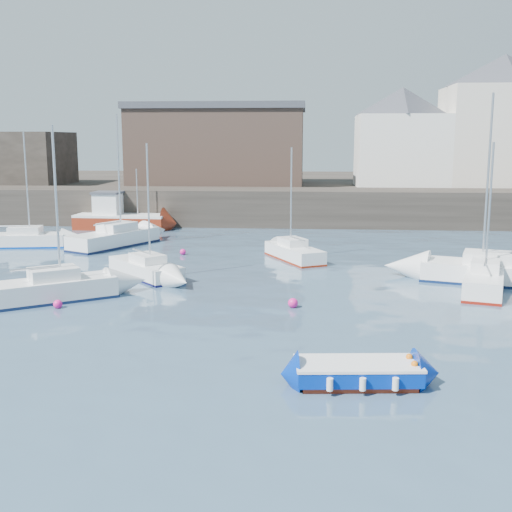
# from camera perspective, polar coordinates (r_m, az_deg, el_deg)

# --- Properties ---
(water) EXTENTS (220.00, 220.00, 0.00)m
(water) POSITION_cam_1_polar(r_m,az_deg,el_deg) (20.28, -2.69, -10.31)
(water) COLOR #2D4760
(water) RESTS_ON ground
(quay_wall) EXTENTS (90.00, 5.00, 3.00)m
(quay_wall) POSITION_cam_1_polar(r_m,az_deg,el_deg) (54.17, 1.91, 4.37)
(quay_wall) COLOR #28231E
(quay_wall) RESTS_ON ground
(land_strip) EXTENTS (90.00, 32.00, 2.80)m
(land_strip) POSITION_cam_1_polar(r_m,az_deg,el_deg) (72.09, 2.56, 5.79)
(land_strip) COLOR #28231E
(land_strip) RESTS_ON ground
(bldg_east_a) EXTENTS (13.36, 13.36, 11.80)m
(bldg_east_a) POSITION_cam_1_polar(r_m,az_deg,el_deg) (63.33, 21.02, 11.19)
(bldg_east_a) COLOR beige
(bldg_east_a) RESTS_ON land_strip
(bldg_east_d) EXTENTS (11.14, 11.14, 8.95)m
(bldg_east_d) POSITION_cam_1_polar(r_m,az_deg,el_deg) (60.93, 12.79, 10.32)
(bldg_east_d) COLOR white
(bldg_east_d) RESTS_ON land_strip
(warehouse) EXTENTS (16.40, 10.40, 7.60)m
(warehouse) POSITION_cam_1_polar(r_m,az_deg,el_deg) (62.39, -3.32, 9.86)
(warehouse) COLOR #3D2D26
(warehouse) RESTS_ON land_strip
(blue_dinghy) EXTENTS (3.81, 2.10, 0.70)m
(blue_dinghy) POSITION_cam_1_polar(r_m,az_deg,el_deg) (19.42, 9.00, -10.16)
(blue_dinghy) COLOR maroon
(blue_dinghy) RESTS_ON ground
(fishing_boat) EXTENTS (7.37, 3.01, 4.82)m
(fishing_boat) POSITION_cam_1_polar(r_m,az_deg,el_deg) (52.90, -12.12, 3.38)
(fishing_boat) COLOR maroon
(fishing_boat) RESTS_ON ground
(sailboat_a) EXTENTS (5.99, 4.94, 7.75)m
(sailboat_a) POSITION_cam_1_polar(r_m,az_deg,el_deg) (30.12, -17.96, -2.83)
(sailboat_a) COLOR white
(sailboat_a) RESTS_ON ground
(sailboat_b) EXTENTS (4.87, 5.17, 6.94)m
(sailboat_b) POSITION_cam_1_polar(r_m,az_deg,el_deg) (34.24, -9.76, -1.07)
(sailboat_b) COLOR white
(sailboat_b) RESTS_ON ground
(sailboat_c) EXTENTS (3.20, 5.59, 7.01)m
(sailboat_c) POSITION_cam_1_polar(r_m,az_deg,el_deg) (32.28, 19.64, -2.08)
(sailboat_c) COLOR white
(sailboat_c) RESTS_ON ground
(sailboat_d) EXTENTS (7.70, 4.44, 9.35)m
(sailboat_d) POSITION_cam_1_polar(r_m,az_deg,el_deg) (34.37, 20.57, -1.35)
(sailboat_d) COLOR white
(sailboat_d) RESTS_ON ground
(sailboat_e) EXTENTS (6.14, 2.82, 7.61)m
(sailboat_e) POSITION_cam_1_polar(r_m,az_deg,el_deg) (45.92, -20.09, 1.40)
(sailboat_e) COLOR white
(sailboat_e) RESTS_ON ground
(sailboat_f) EXTENTS (3.83, 5.30, 6.67)m
(sailboat_f) POSITION_cam_1_polar(r_m,az_deg,el_deg) (38.51, 3.40, 0.35)
(sailboat_f) COLOR white
(sailboat_f) RESTS_ON ground
(sailboat_h) EXTENTS (5.14, 7.04, 8.77)m
(sailboat_h) POSITION_cam_1_polar(r_m,az_deg,el_deg) (44.36, -12.47, 1.59)
(sailboat_h) COLOR white
(sailboat_h) RESTS_ON ground
(buoy_near) EXTENTS (0.39, 0.39, 0.39)m
(buoy_near) POSITION_cam_1_polar(r_m,az_deg,el_deg) (28.89, -17.19, -4.45)
(buoy_near) COLOR #EE1A84
(buoy_near) RESTS_ON ground
(buoy_mid) EXTENTS (0.43, 0.43, 0.43)m
(buoy_mid) POSITION_cam_1_polar(r_m,az_deg,el_deg) (27.76, 3.30, -4.59)
(buoy_mid) COLOR #EE1A84
(buoy_mid) RESTS_ON ground
(buoy_far) EXTENTS (0.38, 0.38, 0.38)m
(buoy_far) POSITION_cam_1_polar(r_m,az_deg,el_deg) (40.51, -6.51, 0.13)
(buoy_far) COLOR #EE1A84
(buoy_far) RESTS_ON ground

